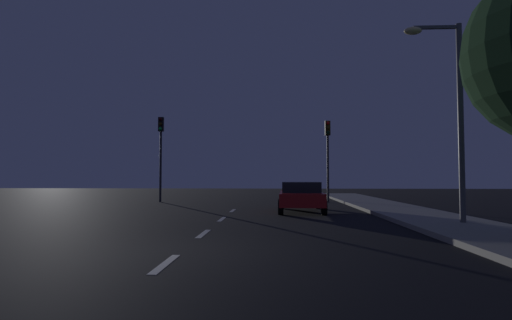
# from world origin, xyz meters

# --- Properties ---
(ground_plane) EXTENTS (80.00, 80.00, 0.00)m
(ground_plane) POSITION_xyz_m (0.00, 7.00, 0.00)
(ground_plane) COLOR black
(sidewalk_curb_right) EXTENTS (3.00, 40.00, 0.15)m
(sidewalk_curb_right) POSITION_xyz_m (7.50, 7.00, 0.07)
(sidewalk_curb_right) COLOR gray
(sidewalk_curb_right) RESTS_ON ground_plane
(lane_stripe_nearest) EXTENTS (0.16, 1.60, 0.01)m
(lane_stripe_nearest) POSITION_xyz_m (0.00, -1.20, 0.00)
(lane_stripe_nearest) COLOR silver
(lane_stripe_nearest) RESTS_ON ground_plane
(lane_stripe_second) EXTENTS (0.16, 1.60, 0.01)m
(lane_stripe_second) POSITION_xyz_m (0.00, 2.60, 0.00)
(lane_stripe_second) COLOR silver
(lane_stripe_second) RESTS_ON ground_plane
(lane_stripe_third) EXTENTS (0.16, 1.60, 0.01)m
(lane_stripe_third) POSITION_xyz_m (0.00, 6.40, 0.00)
(lane_stripe_third) COLOR silver
(lane_stripe_third) RESTS_ON ground_plane
(lane_stripe_fourth) EXTENTS (0.16, 1.60, 0.01)m
(lane_stripe_fourth) POSITION_xyz_m (0.00, 10.20, 0.00)
(lane_stripe_fourth) COLOR silver
(lane_stripe_fourth) RESTS_ON ground_plane
(traffic_signal_left) EXTENTS (0.32, 0.38, 5.36)m
(traffic_signal_left) POSITION_xyz_m (-5.24, 16.42, 3.73)
(traffic_signal_left) COLOR #2D2D30
(traffic_signal_left) RESTS_ON ground_plane
(traffic_signal_right) EXTENTS (0.32, 0.38, 5.05)m
(traffic_signal_right) POSITION_xyz_m (5.24, 16.42, 3.53)
(traffic_signal_right) COLOR #2D2D30
(traffic_signal_right) RESTS_ON ground_plane
(car_stopped_ahead) EXTENTS (2.11, 4.46, 1.34)m
(car_stopped_ahead) POSITION_xyz_m (3.14, 9.79, 0.70)
(car_stopped_ahead) COLOR #B21919
(car_stopped_ahead) RESTS_ON ground_plane
(street_lamp_right) EXTENTS (1.80, 0.36, 6.42)m
(street_lamp_right) POSITION_xyz_m (7.51, 4.41, 3.91)
(street_lamp_right) COLOR #4C4C51
(street_lamp_right) RESTS_ON ground_plane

